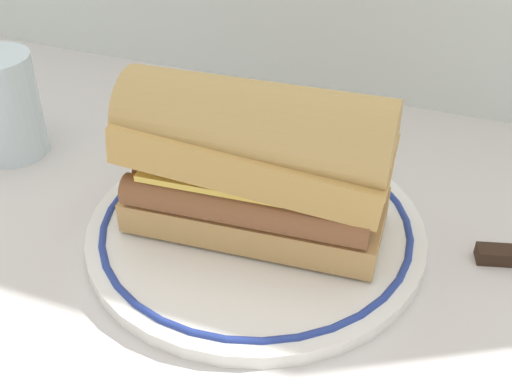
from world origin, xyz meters
TOP-DOWN VIEW (x-y plane):
  - ground_plane at (0.00, 0.00)m, footprint 1.50×1.50m
  - plate at (-0.03, 0.04)m, footprint 0.28×0.28m
  - sausage_sandwich at (-0.03, 0.04)m, footprint 0.21×0.11m
  - drinking_glass at (-0.30, 0.08)m, footprint 0.07×0.07m

SIDE VIEW (x-z plane):
  - ground_plane at x=0.00m, z-range 0.00..0.00m
  - plate at x=-0.03m, z-range 0.00..0.02m
  - drinking_glass at x=-0.30m, z-range -0.01..0.10m
  - sausage_sandwich at x=-0.03m, z-range 0.01..0.14m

